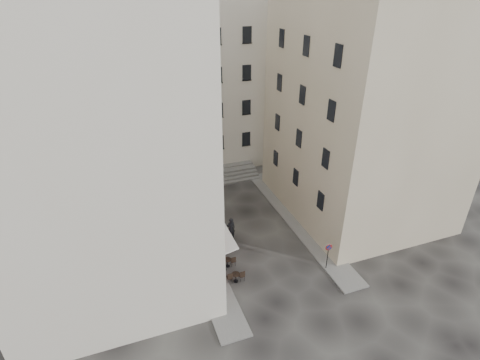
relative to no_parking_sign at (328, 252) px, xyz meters
name	(u,v)px	position (x,y,z in m)	size (l,w,h in m)	color
ground	(262,252)	(-3.64, 3.41, -1.61)	(90.00, 90.00, 0.00)	black
sidewalk_left	(193,234)	(-8.14, 7.41, -1.55)	(2.00, 22.00, 0.12)	slate
sidewalk_right	(296,219)	(0.86, 6.41, -1.55)	(2.00, 18.00, 0.12)	slate
building_left	(93,130)	(-14.14, 6.41, 8.70)	(12.20, 16.20, 20.60)	beige
building_right	(366,108)	(6.86, 6.91, 7.70)	(12.20, 14.20, 18.60)	tan
building_back	(186,78)	(-4.64, 22.41, 7.70)	(18.20, 10.20, 18.60)	beige
cafe_storefront	(203,237)	(-7.95, 4.41, 0.26)	(1.74, 7.30, 3.50)	#4D0B10
stone_steps	(215,176)	(-3.64, 15.99, -1.21)	(9.00, 3.15, 0.80)	slate
bollard_near	(226,265)	(-6.89, 2.41, -1.09)	(0.12, 0.12, 0.98)	black
bollard_mid	(212,237)	(-6.89, 5.91, -1.09)	(0.12, 0.12, 0.98)	black
bollard_far	(201,214)	(-6.89, 9.41, -1.09)	(0.12, 0.12, 0.98)	black
no_parking_sign	(328,252)	(0.00, 0.00, 0.00)	(0.52, 0.11, 2.28)	black
bistro_table_a	(236,276)	(-6.60, 1.09, -1.16)	(1.25, 0.59, 0.88)	black
bistro_table_b	(227,262)	(-6.65, 2.75, -1.18)	(1.20, 0.56, 0.85)	black
bistro_table_c	(219,250)	(-6.82, 4.25, -1.17)	(1.23, 0.57, 0.86)	black
bistro_table_d	(217,234)	(-6.44, 6.16, -1.14)	(1.33, 0.62, 0.93)	black
bistro_table_e	(207,218)	(-6.57, 8.63, -1.15)	(1.28, 0.60, 0.90)	black
pedestrian	(231,228)	(-5.30, 5.89, -0.65)	(0.71, 0.46, 1.94)	black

